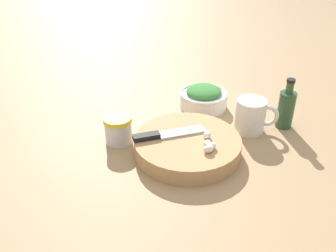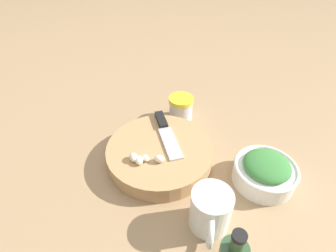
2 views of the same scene
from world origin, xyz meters
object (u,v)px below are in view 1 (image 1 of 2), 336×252
(coffee_mug, at_px, (251,116))
(chef_knife, at_px, (165,134))
(garlic_cloves, at_px, (209,143))
(herb_bowl, at_px, (204,97))
(oil_bottle, at_px, (286,108))
(cutting_board, at_px, (187,146))
(spice_jar, at_px, (118,129))

(coffee_mug, bearing_deg, chef_knife, 156.36)
(chef_knife, xyz_separation_m, garlic_cloves, (0.04, -0.11, 0.00))
(chef_knife, relative_size, herb_bowl, 1.21)
(chef_knife, xyz_separation_m, oil_bottle, (0.31, -0.15, 0.01))
(herb_bowl, bearing_deg, coffee_mug, -95.40)
(cutting_board, xyz_separation_m, garlic_cloves, (0.01, -0.06, 0.03))
(garlic_cloves, xyz_separation_m, herb_bowl, (0.21, 0.18, -0.02))
(herb_bowl, distance_m, coffee_mug, 0.18)
(cutting_board, distance_m, chef_knife, 0.06)
(garlic_cloves, relative_size, oil_bottle, 0.53)
(garlic_cloves, distance_m, herb_bowl, 0.28)
(garlic_cloves, bearing_deg, oil_bottle, -10.14)
(cutting_board, height_order, oil_bottle, oil_bottle)
(herb_bowl, height_order, spice_jar, spice_jar)
(chef_knife, distance_m, spice_jar, 0.13)
(spice_jar, relative_size, oil_bottle, 0.51)
(chef_knife, bearing_deg, spice_jar, -125.82)
(cutting_board, distance_m, garlic_cloves, 0.06)
(cutting_board, distance_m, oil_bottle, 0.30)
(spice_jar, distance_m, oil_bottle, 0.45)
(garlic_cloves, distance_m, spice_jar, 0.24)
(chef_knife, height_order, oil_bottle, oil_bottle)
(cutting_board, xyz_separation_m, coffee_mug, (0.20, -0.05, 0.02))
(garlic_cloves, xyz_separation_m, coffee_mug, (0.19, 0.01, -0.01))
(chef_knife, height_order, garlic_cloves, garlic_cloves)
(coffee_mug, distance_m, oil_bottle, 0.10)
(garlic_cloves, bearing_deg, spice_jar, 112.94)
(cutting_board, xyz_separation_m, chef_knife, (-0.03, 0.05, 0.03))
(cutting_board, relative_size, herb_bowl, 1.83)
(garlic_cloves, height_order, oil_bottle, oil_bottle)
(garlic_cloves, xyz_separation_m, oil_bottle, (0.27, -0.05, 0.01))
(cutting_board, relative_size, coffee_mug, 2.56)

